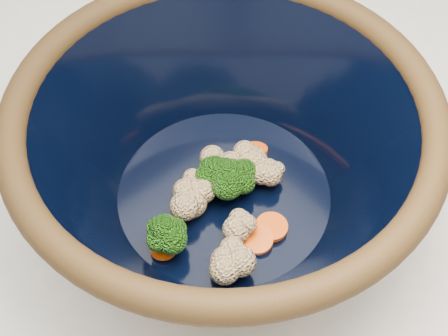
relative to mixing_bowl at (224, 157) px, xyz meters
The scene contains 2 objects.
mixing_bowl is the anchor object (origin of this frame).
vegetable_pile 0.04m from the mixing_bowl, 151.28° to the right, with size 0.18×0.12×0.05m.
Camera 1 is at (-0.17, -0.31, 1.47)m, focal length 50.00 mm.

